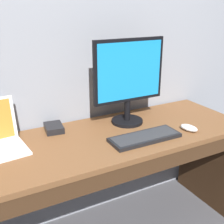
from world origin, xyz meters
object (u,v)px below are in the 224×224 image
external_monitor (129,80)px  external_drive_box (54,128)px  wired_keyboard (145,137)px  computer_mouse (189,128)px

external_monitor → external_drive_box: bearing=167.0°
external_monitor → external_drive_box: 0.53m
wired_keyboard → external_drive_box: size_ratio=2.87×
external_monitor → external_drive_box: size_ratio=3.71×
wired_keyboard → computer_mouse: computer_mouse is taller
computer_mouse → external_drive_box: size_ratio=0.78×
wired_keyboard → computer_mouse: size_ratio=3.68×
wired_keyboard → external_drive_box: (-0.41, 0.35, 0.01)m
wired_keyboard → external_monitor: bearing=81.0°
external_drive_box → computer_mouse: bearing=-28.1°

